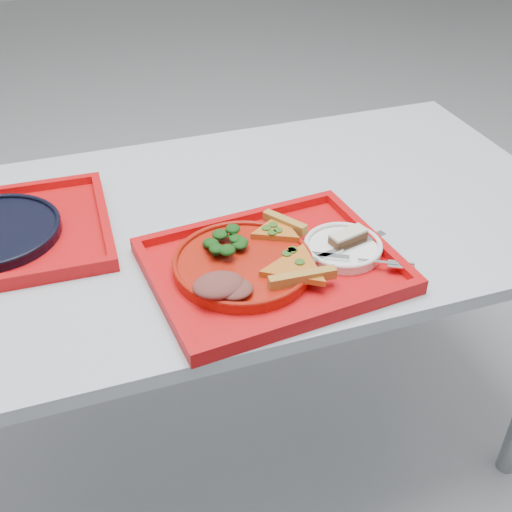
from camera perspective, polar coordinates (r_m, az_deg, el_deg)
name	(u,v)px	position (r m, az deg, el deg)	size (l,w,h in m)	color
ground	(218,445)	(1.88, -3.44, -16.42)	(10.00, 10.00, 0.00)	gray
table	(206,249)	(1.40, -4.42, 0.58)	(1.60, 0.80, 0.75)	#9BA3AE
tray_main	(272,269)	(1.21, 1.46, -1.16)	(0.45, 0.35, 0.01)	red
dinner_plate	(243,265)	(1.19, -1.18, -0.84)	(0.26, 0.26, 0.02)	#A1170A
side_plate	(343,249)	(1.25, 7.72, 0.63)	(0.15, 0.15, 0.01)	white
pizza_slice_a	(296,266)	(1.16, 3.58, -0.88)	(0.14, 0.12, 0.02)	orange
pizza_slice_b	(277,229)	(1.26, 1.85, 2.44)	(0.11, 0.10, 0.02)	orange
salad_heap	(227,241)	(1.21, -2.63, 1.38)	(0.08, 0.07, 0.04)	black
meat_portion	(219,285)	(1.11, -3.35, -2.60)	(0.09, 0.07, 0.03)	brown
dessert_bar	(348,236)	(1.25, 8.19, 1.74)	(0.08, 0.05, 0.02)	#4A2C18
knife	(347,247)	(1.24, 8.13, 0.82)	(0.18, 0.02, 0.01)	silver
fork	(357,259)	(1.21, 8.98, -0.30)	(0.18, 0.02, 0.01)	silver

